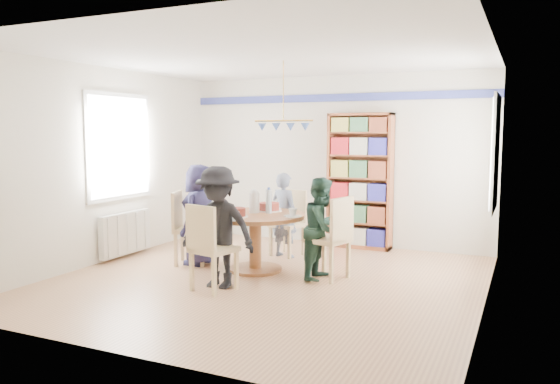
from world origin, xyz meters
The scene contains 14 objects.
ground centered at (0.00, 0.00, 0.00)m, with size 5.00×5.00×0.00m, color tan.
room_shell centered at (-0.26, 0.87, 1.65)m, with size 5.00×5.00×5.00m.
radiator centered at (-2.42, 0.30, 0.35)m, with size 0.12×1.00×0.60m.
dining_table centered at (-0.35, 0.38, 0.56)m, with size 1.30×1.30×0.75m.
chair_left centered at (-1.39, 0.32, 0.55)m, with size 0.57×0.57×1.00m.
chair_right centered at (0.73, 0.39, 0.56)m, with size 0.56×0.56×1.03m.
chair_far centered at (-0.31, 1.45, 0.53)m, with size 0.51×0.51×0.96m.
chair_near centered at (-0.39, -0.69, 0.55)m, with size 0.53×0.53×1.00m.
person_left centered at (-1.20, 0.39, 0.69)m, with size 0.67×0.44×1.37m, color #1A1836.
person_right centered at (0.58, 0.38, 0.63)m, with size 0.61×0.48×1.26m, color #183126.
person_far centered at (-0.33, 1.26, 0.61)m, with size 0.45×0.29×1.23m, color gray.
person_near centered at (-0.39, -0.48, 0.71)m, with size 0.92×0.53×1.42m, color black.
bookshelf centered at (0.48, 2.34, 1.03)m, with size 1.00×0.30×2.10m.
tableware centered at (-0.38, 0.41, 0.82)m, with size 1.29×1.29×0.34m.
Camera 1 is at (2.85, -5.85, 1.80)m, focal length 35.00 mm.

